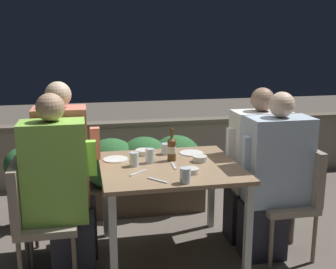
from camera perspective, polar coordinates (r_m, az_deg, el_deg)
name	(u,v)px	position (r m, az deg, el deg)	size (l,w,h in m)	color
ground_plane	(170,255)	(3.48, 0.25, -15.96)	(16.00, 16.00, 0.00)	#665B51
parapet_wall	(139,151)	(4.99, -3.99, -2.22)	(9.00, 0.18, 0.73)	gray
dining_table	(170,176)	(3.21, 0.26, -5.63)	(1.04, 0.96, 0.75)	#937556
planter_hedge	(144,170)	(4.14, -3.23, -4.87)	(1.15, 0.47, 0.75)	brown
chair_left_near	(33,211)	(3.08, -17.87, -9.82)	(0.42, 0.41, 0.87)	gray
person_green_blouse	(60,189)	(3.01, -14.42, -7.16)	(0.50, 0.26, 1.33)	#282833
chair_left_far	(42,195)	(3.35, -16.69, -7.83)	(0.42, 0.41, 0.87)	gray
person_coral_top	(67,172)	(3.28, -13.58, -4.91)	(0.48, 0.26, 1.38)	#282833
chair_right_near	(296,191)	(3.44, 16.91, -7.32)	(0.42, 0.41, 0.87)	gray
person_blue_shirt	(274,177)	(3.31, 14.11, -5.65)	(0.52, 0.26, 1.30)	#282833
chair_right_far	(276,178)	(3.69, 14.45, -5.72)	(0.42, 0.41, 0.87)	gray
person_white_polo	(256,166)	(3.58, 11.78, -4.14)	(0.52, 0.26, 1.29)	#282833
beer_bottle	(172,148)	(3.27, 0.51, -1.88)	(0.07, 0.07, 0.26)	brown
plate_0	(116,159)	(3.33, -7.12, -3.35)	(0.20, 0.20, 0.01)	white
plate_1	(191,153)	(3.49, 3.19, -2.51)	(0.19, 0.19, 0.01)	white
bowl_0	(144,152)	(3.46, -3.32, -2.33)	(0.14, 0.14, 0.04)	silver
bowl_1	(191,170)	(2.99, 3.10, -4.86)	(0.12, 0.12, 0.04)	beige
bowl_2	(200,158)	(3.27, 4.34, -3.25)	(0.11, 0.11, 0.05)	beige
glass_cup_0	(134,159)	(3.15, -4.62, -3.36)	(0.07, 0.07, 0.11)	silver
glass_cup_1	(150,156)	(3.22, -2.47, -2.90)	(0.07, 0.07, 0.11)	silver
glass_cup_2	(185,175)	(2.79, 2.36, -5.56)	(0.07, 0.07, 0.10)	silver
glass_cup_3	(166,149)	(3.46, -0.27, -1.95)	(0.08, 0.08, 0.09)	silver
fork_0	(158,180)	(2.84, -1.43, -6.22)	(0.13, 0.14, 0.01)	silver
fork_1	(174,166)	(3.16, 0.77, -4.23)	(0.03, 0.17, 0.01)	silver
fork_2	(138,173)	(3.00, -4.05, -5.19)	(0.14, 0.13, 0.01)	silver
potted_plant	(25,179)	(3.97, -18.76, -5.68)	(0.35, 0.35, 0.75)	#9E5638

